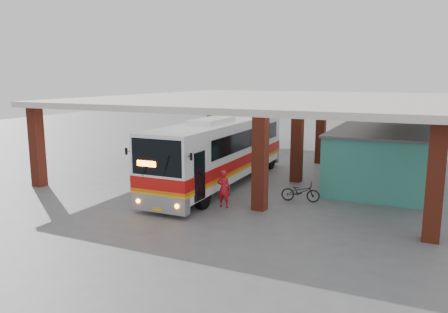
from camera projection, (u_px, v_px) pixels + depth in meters
ground at (227, 187)px, 23.65m from camera, size 90.00×90.00×0.00m
brick_columns at (281, 138)px, 27.13m from camera, size 20.10×21.60×4.35m
canopy_roof at (275, 99)px, 28.44m from camera, size 21.00×23.00×0.30m
shop_building at (382, 158)px, 23.82m from camera, size 5.20×8.20×3.11m
coach_bus at (221, 151)px, 23.98m from camera, size 2.87×13.02×3.78m
motorcycle at (300, 192)px, 20.90m from camera, size 1.91×0.95×0.96m
pedestrian at (224, 189)px, 19.89m from camera, size 0.65×0.44×1.75m
red_chair at (341, 169)px, 26.32m from camera, size 0.54×0.54×0.87m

